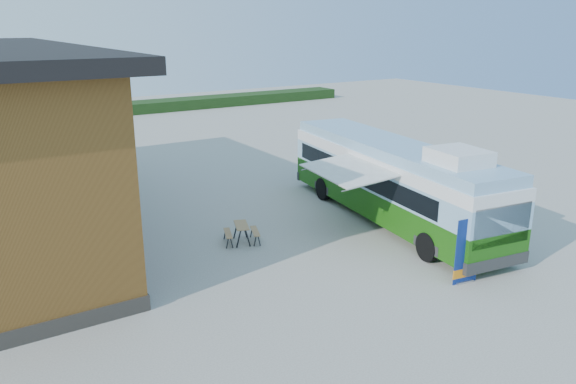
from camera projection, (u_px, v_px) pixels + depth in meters
ground at (323, 263)px, 20.32m from camera, size 100.00×100.00×0.00m
hedge at (162, 105)px, 54.97m from camera, size 40.00×3.00×1.00m
bus at (391, 178)px, 24.14m from camera, size 4.54×13.28×4.00m
awning at (353, 164)px, 22.46m from camera, size 3.13×4.46×0.52m
banner at (467, 257)px, 18.50m from camera, size 0.99×0.27×2.28m
picnic_table at (242, 229)px, 22.03m from camera, size 1.65×1.56×0.75m
person_a at (95, 202)px, 24.56m from camera, size 0.68×0.61×1.57m
person_b at (93, 185)px, 26.94m from camera, size 0.91×1.00×1.67m
slurry_tanker at (60, 160)px, 30.20m from camera, size 2.66×5.54×2.10m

